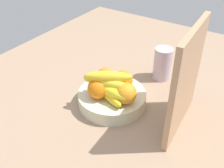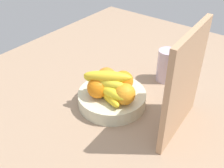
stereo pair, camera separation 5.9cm
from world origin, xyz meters
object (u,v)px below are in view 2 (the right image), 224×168
Objects in this scene: thermos_tumbler at (166,66)px; orange_center at (98,88)px; fruit_bowl at (112,98)px; orange_front_right at (107,77)px; orange_front_left at (122,80)px; orange_back_left at (125,94)px; cutting_board at (184,84)px; banana_bunch at (107,85)px.

orange_center is at bearing -18.70° from thermos_tumbler.
fruit_bowl is 28.45cm from thermos_tumbler.
fruit_bowl is 3.31× the size of orange_front_right.
orange_front_right is (-2.35, -4.40, 6.43)cm from fruit_bowl.
orange_front_right is (1.93, -5.86, 0.00)cm from orange_front_left.
orange_back_left is 28.95cm from thermos_tumbler.
fruit_bowl is at bearing 149.88° from orange_center.
thermos_tumbler is (-28.87, 0.99, -1.99)cm from orange_back_left.
thermos_tumbler is (-26.94, 7.97, 4.44)cm from fruit_bowl.
cutting_board reaches higher than thermos_tumbler.
fruit_bowl is at bearing 61.86° from orange_front_right.
orange_front_right is 12.15cm from orange_back_left.
orange_front_right is 0.21× the size of cutting_board.
fruit_bowl is 8.51cm from banana_bunch.
orange_front_right is at bearing -110.61° from orange_back_left.
thermos_tumbler is at bearing -147.47° from cutting_board.
banana_bunch is (1.29, -6.85, 1.45)cm from orange_back_left.
banana_bunch is 0.52× the size of cutting_board.
cutting_board is (-0.86, 29.71, 8.99)cm from orange_front_right.
fruit_bowl is 0.71× the size of cutting_board.
orange_center is (9.08, -4.24, 0.00)cm from orange_front_left.
orange_back_left is 0.55× the size of thermos_tumbler.
thermos_tumbler is at bearing 165.43° from banana_bunch.
orange_front_left is at bearing -96.20° from cutting_board.
orange_front_left is (-4.28, 1.46, 6.43)cm from fruit_bowl.
fruit_bowl is 8.49cm from orange_center.
fruit_bowl is at bearing -16.47° from thermos_tumbler.
fruit_bowl is 1.37× the size of banana_bunch.
cutting_board is (-5.14, 18.34, 8.99)cm from orange_back_left.
orange_back_left is (1.92, 6.97, 6.43)cm from fruit_bowl.
orange_back_left is 7.12cm from banana_bunch.
cutting_board is (-3.21, 25.31, 15.42)cm from fruit_bowl.
fruit_bowl is at bearing -18.84° from orange_front_left.
cutting_board is at bearing 105.91° from orange_center.
fruit_bowl is 29.81cm from cutting_board.
orange_front_right is at bearing -167.22° from orange_center.
orange_back_left is at bearing 69.39° from orange_front_right.
orange_front_right is 0.41× the size of banana_bunch.
orange_center is at bearing -30.12° from fruit_bowl.
thermos_tumbler is at bearing 163.99° from orange_front_left.
orange_front_left is 1.00× the size of orange_back_left.
orange_front_left is 23.66cm from thermos_tumbler.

